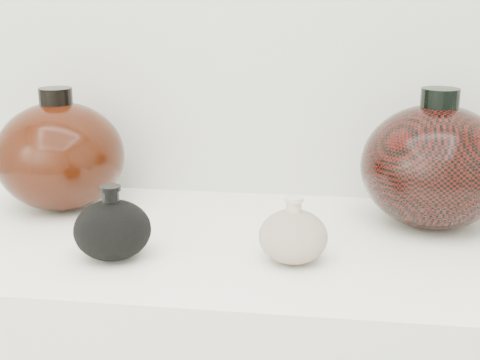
# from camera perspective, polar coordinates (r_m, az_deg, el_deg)

# --- Properties ---
(black_gourd_vase) EXTENTS (0.15, 0.15, 0.11)m
(black_gourd_vase) POSITION_cam_1_polar(r_m,az_deg,el_deg) (1.01, -10.83, -4.15)
(black_gourd_vase) COLOR black
(black_gourd_vase) RESTS_ON display_counter
(cream_gourd_vase) EXTENTS (0.12, 0.12, 0.10)m
(cream_gourd_vase) POSITION_cam_1_polar(r_m,az_deg,el_deg) (0.98, 4.56, -4.77)
(cream_gourd_vase) COLOR #C2AF96
(cream_gourd_vase) RESTS_ON display_counter
(left_round_pot) EXTENTS (0.30, 0.30, 0.22)m
(left_round_pot) POSITION_cam_1_polar(r_m,az_deg,el_deg) (1.24, -15.10, 2.03)
(left_round_pot) COLOR black
(left_round_pot) RESTS_ON display_counter
(right_round_pot) EXTENTS (0.24, 0.24, 0.23)m
(right_round_pot) POSITION_cam_1_polar(r_m,az_deg,el_deg) (1.15, 16.26, 1.17)
(right_round_pot) COLOR black
(right_round_pot) RESTS_ON display_counter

